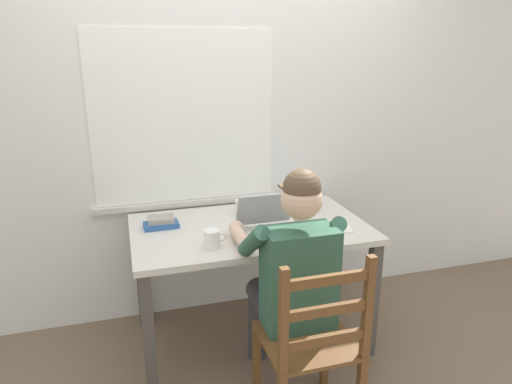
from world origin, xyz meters
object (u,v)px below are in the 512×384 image
Objects in this scene: desk at (250,241)px; book_stack_main at (161,222)px; seated_person at (291,272)px; coffee_mug_spare at (212,239)px; laptop at (270,226)px; coffee_mug_white at (242,208)px; computer_mouse at (318,232)px; wooden_chair at (312,344)px; coffee_mug_dark at (306,202)px.

book_stack_main is at bearing 165.63° from desk.
seated_person reaches higher than desk.
coffee_mug_spare is (-0.27, -0.24, 0.15)m from desk.
laptop is 2.76× the size of coffee_mug_white.
computer_mouse is at bearing 0.55° from coffee_mug_spare.
coffee_mug_spare is at bearing -138.24° from desk.
laptop is (-0.00, 0.33, 0.13)m from seated_person.
coffee_mug_dark is (0.35, 0.94, 0.35)m from wooden_chair.
coffee_mug_white is at bearing 57.30° from coffee_mug_spare.
desk is 0.23m from laptop.
desk is 13.57× the size of computer_mouse.
coffee_mug_dark is (0.42, -0.00, -0.00)m from coffee_mug_white.
book_stack_main is (-0.83, 0.36, 0.01)m from computer_mouse.
wooden_chair is 7.64× the size of coffee_mug_spare.
seated_person is 6.19× the size of book_stack_main.
coffee_mug_spare is at bearing -165.66° from laptop.
coffee_mug_dark reaches higher than desk.
laptop reaches higher than desk.
coffee_mug_white is 0.60× the size of book_stack_main.
coffee_mug_dark is at bearing -0.60° from coffee_mug_white.
book_stack_main is at bearing -176.98° from coffee_mug_dark.
coffee_mug_spare is at bearing -122.70° from coffee_mug_white.
coffee_mug_white reaches higher than coffee_mug_spare.
coffee_mug_dark is (0.42, 0.18, 0.15)m from desk.
computer_mouse is 0.83× the size of coffee_mug_dark.
coffee_mug_spare is (-0.35, -0.09, -0.00)m from laptop.
coffee_mug_dark is at bearing 3.02° from book_stack_main.
computer_mouse is at bearing 64.39° from wooden_chair.
wooden_chair is 7.70× the size of coffee_mug_dark.
laptop is 0.27m from computer_mouse.
coffee_mug_white is 0.98× the size of coffee_mug_spare.
laptop is at bearing -77.39° from coffee_mug_white.
computer_mouse is 0.60m from coffee_mug_spare.
coffee_mug_dark is (0.09, 0.41, 0.03)m from computer_mouse.
desk is at bearing -14.37° from book_stack_main.
wooden_chair is 4.67× the size of book_stack_main.
coffee_mug_spare is at bearing -179.45° from computer_mouse.
coffee_mug_dark is (0.35, 0.66, 0.12)m from seated_person.
laptop is 0.36m from coffee_mug_spare.
wooden_chair is at bearing -89.84° from laptop.
laptop is at bearing 90.16° from wooden_chair.
wooden_chair reaches higher than book_stack_main.
coffee_mug_white is at bearing 94.62° from wooden_chair.
coffee_mug_white reaches higher than coffee_mug_dark.
desk is 11.11× the size of coffee_mug_spare.
book_stack_main is at bearing 156.34° from computer_mouse.
laptop reaches higher than coffee_mug_dark.
seated_person is at bearing -46.73° from book_stack_main.
coffee_mug_spare reaches higher than computer_mouse.
book_stack_main is (-0.57, 0.61, 0.10)m from seated_person.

